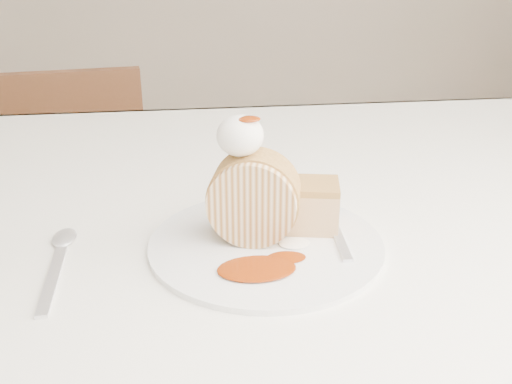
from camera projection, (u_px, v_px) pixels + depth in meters
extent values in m
cube|color=white|center=(212.00, 210.00, 0.78)|extent=(1.40, 0.90, 0.04)
cube|color=white|center=(202.00, 172.00, 1.23)|extent=(1.40, 0.01, 0.28)
cylinder|color=brown|center=(472.00, 272.00, 1.34)|extent=(0.06, 0.06, 0.71)
cube|color=brown|center=(82.00, 199.00, 1.65)|extent=(0.41, 0.41, 0.04)
cube|color=brown|center=(70.00, 149.00, 1.42)|extent=(0.37, 0.08, 0.39)
cylinder|color=brown|center=(140.00, 229.00, 1.91)|extent=(0.03, 0.03, 0.36)
cylinder|color=brown|center=(40.00, 241.00, 1.84)|extent=(0.03, 0.03, 0.36)
cylinder|color=brown|center=(147.00, 279.00, 1.63)|extent=(0.03, 0.03, 0.36)
cylinder|color=brown|center=(30.00, 295.00, 1.56)|extent=(0.03, 0.03, 0.36)
cylinder|color=brown|center=(502.00, 356.00, 1.28)|extent=(0.04, 0.04, 0.43)
cylinder|color=white|center=(266.00, 244.00, 0.64)|extent=(0.31, 0.31, 0.01)
cylinder|color=beige|center=(254.00, 199.00, 0.63)|extent=(0.11, 0.08, 0.10)
cube|color=#B28543|center=(312.00, 208.00, 0.67)|extent=(0.07, 0.06, 0.05)
ellipsoid|color=white|center=(240.00, 135.00, 0.61)|extent=(0.05, 0.05, 0.04)
ellipsoid|color=maroon|center=(249.00, 114.00, 0.59)|extent=(0.03, 0.02, 0.01)
cube|color=silver|center=(338.00, 236.00, 0.65)|extent=(0.03, 0.16, 0.00)
cube|color=silver|center=(53.00, 279.00, 0.58)|extent=(0.03, 0.16, 0.00)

